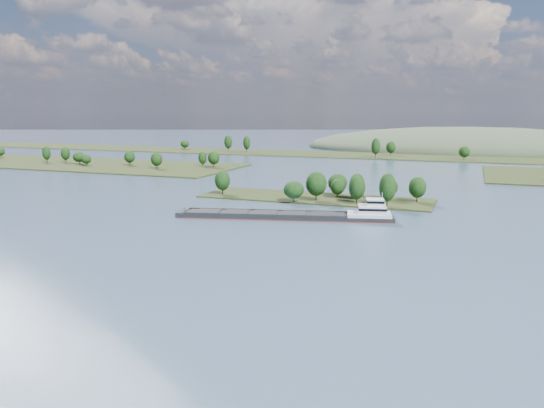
% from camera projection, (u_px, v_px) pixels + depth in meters
% --- Properties ---
extents(ground, '(1800.00, 1800.00, 0.00)m').
position_uv_depth(ground, '(264.00, 227.00, 174.87)').
color(ground, '#394B63').
rests_on(ground, ground).
extents(tree_island, '(100.00, 33.04, 14.49)m').
position_uv_depth(tree_island, '(329.00, 191.00, 225.56)').
color(tree_island, '#242D14').
rests_on(tree_island, ground).
extents(left_bank, '(300.00, 80.00, 14.88)m').
position_uv_depth(left_bank, '(42.00, 162.00, 383.26)').
color(left_bank, '#242D14').
rests_on(left_bank, ground).
extents(back_shoreline, '(900.00, 60.00, 16.69)m').
position_uv_depth(back_shoreline, '(403.00, 156.00, 428.68)').
color(back_shoreline, '#242D14').
rests_on(back_shoreline, ground).
extents(hill_west, '(320.00, 160.00, 44.00)m').
position_uv_depth(hill_west, '(469.00, 150.00, 503.80)').
color(hill_west, '#3A4730').
rests_on(hill_west, ground).
extents(cargo_barge, '(77.30, 27.19, 10.46)m').
position_uv_depth(cargo_barge, '(299.00, 215.00, 188.35)').
color(cargo_barge, black).
rests_on(cargo_barge, ground).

